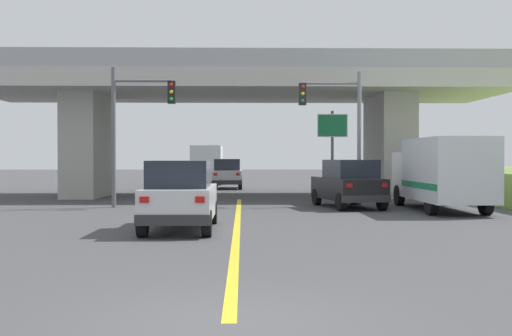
{
  "coord_description": "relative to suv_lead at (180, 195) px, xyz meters",
  "views": [
    {
      "loc": [
        0.18,
        -8.0,
        2.1
      ],
      "look_at": [
        0.78,
        20.98,
        1.64
      ],
      "focal_mm": 44.68,
      "sensor_mm": 36.0,
      "label": 1
    }
  ],
  "objects": [
    {
      "name": "lane_divider_stripe",
      "position": [
        1.63,
        1.63,
        -1.01
      ],
      "size": [
        0.2,
        24.09,
        0.01
      ],
      "primitive_type": "cube",
      "color": "yellow",
      "rests_on": "ground"
    },
    {
      "name": "highway_sign",
      "position": [
        6.32,
        13.56,
        2.25
      ],
      "size": [
        1.53,
        0.17,
        4.47
      ],
      "color": "#56595E",
      "rests_on": "ground"
    },
    {
      "name": "overpass_bridge",
      "position": [
        1.63,
        16.35,
        4.0
      ],
      "size": [
        28.16,
        9.23,
        7.32
      ],
      "color": "#B7B5AD",
      "rests_on": "ground"
    },
    {
      "name": "traffic_signal_nearside",
      "position": [
        6.05,
        9.37,
        2.76
      ],
      "size": [
        2.75,
        0.36,
        5.87
      ],
      "color": "slate",
      "rests_on": "ground"
    },
    {
      "name": "suv_crossing",
      "position": [
        6.25,
        8.2,
        -0.0
      ],
      "size": [
        2.71,
        4.71,
        2.02
      ],
      "rotation": [
        0.0,
        0.0,
        0.18
      ],
      "color": "black",
      "rests_on": "ground"
    },
    {
      "name": "ground",
      "position": [
        1.63,
        16.35,
        -1.01
      ],
      "size": [
        160.0,
        160.0,
        0.0
      ],
      "primitive_type": "plane",
      "color": "#424244"
    },
    {
      "name": "suv_lead",
      "position": [
        0.0,
        0.0,
        0.0
      ],
      "size": [
        1.95,
        4.57,
        2.02
      ],
      "color": "silver",
      "rests_on": "ground"
    },
    {
      "name": "semi_truck_distant",
      "position": [
        -1.02,
        32.57,
        0.59
      ],
      "size": [
        2.33,
        6.94,
        3.05
      ],
      "color": "navy",
      "rests_on": "ground"
    },
    {
      "name": "traffic_signal_farside",
      "position": [
        -2.82,
        8.59,
        2.76
      ],
      "size": [
        2.7,
        0.36,
        5.92
      ],
      "color": "#56595E",
      "rests_on": "ground"
    },
    {
      "name": "box_truck",
      "position": [
        9.69,
        6.66,
        0.52
      ],
      "size": [
        2.33,
        7.03,
        2.86
      ],
      "color": "silver",
      "rests_on": "ground"
    },
    {
      "name": "sedan_oncoming",
      "position": [
        0.75,
        24.92,
        -0.0
      ],
      "size": [
        2.0,
        4.33,
        2.02
      ],
      "color": "silver",
      "rests_on": "ground"
    }
  ]
}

